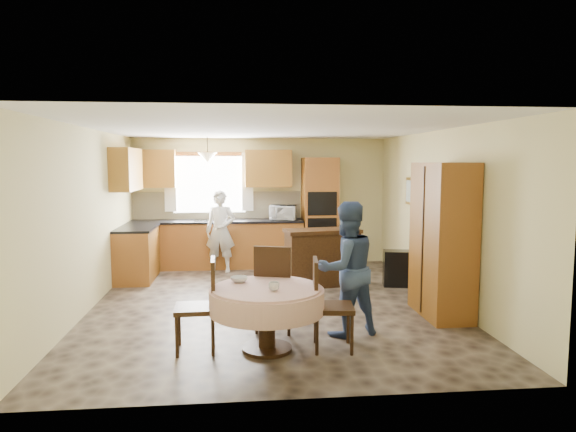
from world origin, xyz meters
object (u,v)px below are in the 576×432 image
at_px(cupboard, 442,240).
at_px(chair_left, 203,300).
at_px(dining_table, 267,301).
at_px(sideboard, 322,259).
at_px(chair_right, 326,300).
at_px(person_sink, 221,231).
at_px(oven_tower, 320,212).
at_px(chair_back, 275,284).
at_px(person_dining, 346,269).

distance_m(cupboard, chair_left, 3.25).
bearing_deg(cupboard, dining_table, -156.12).
height_order(sideboard, dining_table, sideboard).
bearing_deg(chair_left, chair_right, 83.19).
bearing_deg(person_sink, chair_left, -82.53).
xyz_separation_m(oven_tower, cupboard, (1.07, -3.46, -0.05)).
xyz_separation_m(oven_tower, dining_table, (-1.31, -4.51, -0.52)).
xyz_separation_m(chair_left, chair_back, (0.82, 0.52, 0.03)).
distance_m(dining_table, person_dining, 1.08).
distance_m(oven_tower, cupboard, 3.62).
distance_m(sideboard, person_dining, 2.47).
xyz_separation_m(chair_right, person_sink, (-1.25, 4.14, 0.21)).
bearing_deg(chair_right, person_sink, 23.04).
distance_m(dining_table, chair_back, 0.62).
distance_m(sideboard, person_sink, 2.13).
xyz_separation_m(sideboard, cupboard, (1.29, -1.82, 0.57)).
bearing_deg(chair_right, oven_tower, -2.20).
height_order(sideboard, chair_back, chair_back).
xyz_separation_m(chair_right, person_dining, (0.32, 0.45, 0.24)).
bearing_deg(cupboard, chair_left, -162.42).
distance_m(chair_left, person_dining, 1.70).
bearing_deg(chair_left, cupboard, 105.14).
xyz_separation_m(dining_table, chair_right, (0.64, -0.02, 0.00)).
distance_m(cupboard, dining_table, 2.64).
bearing_deg(person_dining, cupboard, -174.64).
bearing_deg(oven_tower, chair_back, -106.80).
height_order(chair_left, person_sink, person_sink).
relative_size(oven_tower, cupboard, 1.05).
bearing_deg(oven_tower, person_dining, -94.90).
bearing_deg(person_sink, person_dining, -58.42).
bearing_deg(dining_table, person_dining, 24.09).
relative_size(cupboard, person_dining, 1.28).
bearing_deg(person_sink, chair_right, -64.66).
relative_size(cupboard, chair_left, 2.03).
bearing_deg(person_dining, oven_tower, -113.28).
bearing_deg(chair_back, dining_table, 95.19).
xyz_separation_m(chair_left, person_dining, (1.65, 0.35, 0.24)).
bearing_deg(person_sink, cupboard, -37.19).
height_order(person_sink, person_dining, person_dining).
distance_m(chair_left, chair_right, 1.33).
height_order(oven_tower, person_sink, oven_tower).
xyz_separation_m(sideboard, chair_left, (-1.77, -2.79, 0.11)).
bearing_deg(chair_left, person_dining, 99.45).
xyz_separation_m(oven_tower, sideboard, (-0.22, -1.64, -0.62)).
height_order(cupboard, person_dining, cupboard).
xyz_separation_m(sideboard, dining_table, (-1.09, -2.87, 0.11)).
bearing_deg(person_sink, chair_back, -69.56).
xyz_separation_m(cupboard, dining_table, (-2.38, -1.05, -0.47)).
relative_size(person_sink, person_dining, 0.96).
relative_size(cupboard, chair_back, 1.92).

